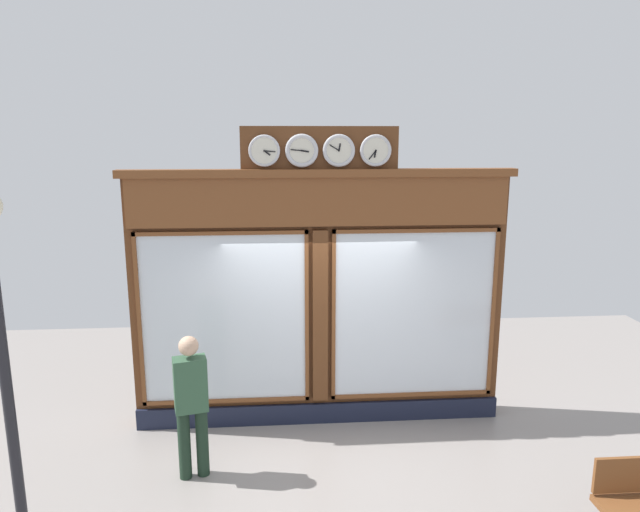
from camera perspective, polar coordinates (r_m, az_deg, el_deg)
name	(u,v)px	position (r m, az deg, el deg)	size (l,w,h in m)	color
shop_facade	(319,296)	(7.58, -0.07, -4.02)	(4.99, 0.42, 3.95)	#5B3319
pedestrian	(191,401)	(6.73, -12.73, -13.93)	(0.40, 0.30, 1.69)	#1C2F21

